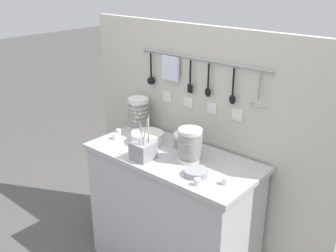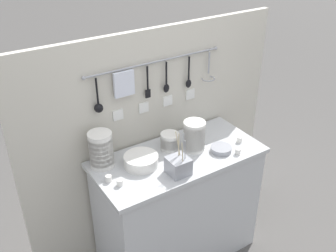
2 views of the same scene
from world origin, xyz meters
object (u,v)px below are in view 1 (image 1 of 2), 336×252
Objects in this scene: bowl_stack_back_corner at (190,145)px; bowl_stack_nested_right at (139,114)px; cup_beside_plates at (225,181)px; cutlery_caddy at (143,150)px; cup_front_right at (115,136)px; cup_mid_row at (197,182)px; bowl_stack_short_front at (182,141)px; cup_back_left at (119,132)px; steel_mixing_bowl at (196,172)px; plate_stack at (147,137)px.

bowl_stack_nested_right is at bearing 164.93° from bowl_stack_back_corner.
bowl_stack_back_corner is 0.34m from cup_beside_plates.
bowl_stack_back_corner is 0.29m from cutlery_caddy.
cup_front_right is (-0.35, 0.09, -0.04)m from cutlery_caddy.
bowl_stack_nested_right reaches higher than cup_mid_row.
bowl_stack_nested_right is 5.98× the size of cup_mid_row.
bowl_stack_nested_right reaches higher than bowl_stack_short_front.
cutlery_caddy reaches higher than cup_back_left.
cup_mid_row is at bearing -8.99° from cup_front_right.
steel_mixing_bowl is 0.11m from cup_mid_row.
bowl_stack_back_corner is 5.26× the size of cup_back_left.
cup_back_left is (-0.63, -0.01, -0.08)m from bowl_stack_back_corner.
cup_beside_plates is (0.32, -0.10, -0.08)m from bowl_stack_back_corner.
bowl_stack_short_front is 0.50m from cup_back_left.
bowl_stack_back_corner is 0.63m from cup_back_left.
bowl_stack_back_corner is 0.60m from cup_front_right.
steel_mixing_bowl is 3.54× the size of cup_beside_plates.
cup_beside_plates reaches higher than steel_mixing_bowl.
bowl_stack_back_corner reaches higher than cup_back_left.
cup_mid_row is 1.00× the size of cup_back_left.
bowl_stack_back_corner is 5.26× the size of cup_beside_plates.
steel_mixing_bowl is at bearing 6.78° from cutlery_caddy.
steel_mixing_bowl is at bearing -8.38° from cup_back_left.
bowl_stack_short_front is 0.35m from steel_mixing_bowl.
bowl_stack_back_corner is at bearing -15.07° from bowl_stack_nested_right.
cup_front_right is at bearing 176.69° from steel_mixing_bowl.
plate_stack is at bearing 8.60° from cup_back_left.
bowl_stack_nested_right is 0.47m from bowl_stack_short_front.
bowl_stack_nested_right is 0.88m from cup_mid_row.
bowl_stack_nested_right is 0.95m from cup_beside_plates.
bowl_stack_nested_right is at bearing 159.13° from steel_mixing_bowl.
bowl_stack_back_corner is at bearing -4.56° from plate_stack.
cup_front_right is at bearing -159.40° from bowl_stack_short_front.
cup_beside_plates is (0.55, 0.07, -0.04)m from cutlery_caddy.
cup_mid_row reaches higher than steel_mixing_bowl.
cup_mid_row is (0.59, -0.23, -0.01)m from plate_stack.
bowl_stack_short_front is at bearing 14.24° from plate_stack.
bowl_stack_nested_right is at bearing 137.89° from cutlery_caddy.
cutlery_caddy is at bearing -52.25° from plate_stack.
cutlery_caddy is (0.15, -0.19, 0.02)m from plate_stack.
bowl_stack_nested_right is 5.98× the size of cup_front_right.
cup_back_left is (-0.49, -0.10, -0.04)m from bowl_stack_short_front.
plate_stack is at bearing 158.55° from cup_mid_row.
cup_mid_row is 0.15m from cup_beside_plates.
plate_stack reaches higher than cup_front_right.
bowl_stack_nested_right is at bearing 90.65° from cup_front_right.
cup_mid_row is at bearing -24.32° from bowl_stack_nested_right.
bowl_stack_short_front is 0.46× the size of cutlery_caddy.
bowl_stack_short_front is at bearing -8.03° from bowl_stack_nested_right.
bowl_stack_back_corner is at bearing 0.54° from cup_back_left.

